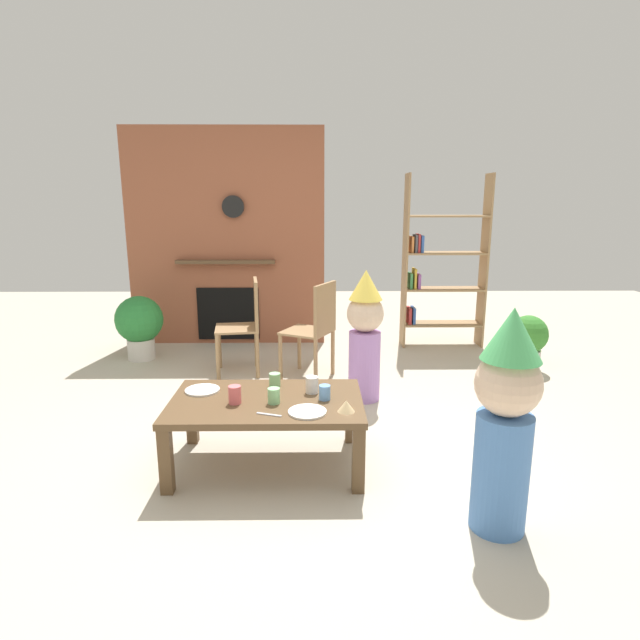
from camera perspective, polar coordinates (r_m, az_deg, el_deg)
The scene contains 19 objects.
ground_plane at distance 3.65m, azimuth -2.34°, elevation -13.16°, with size 12.00×12.00×0.00m, color #BCB29E.
brick_fireplace_feature at distance 5.97m, azimuth -10.29°, elevation 8.82°, with size 2.20×0.28×2.40m.
bookshelf at distance 5.88m, azimuth 13.03°, elevation 5.66°, with size 0.90×0.28×1.90m.
coffee_table at distance 3.21m, azimuth -5.93°, elevation -9.74°, with size 1.17×0.72×0.43m.
paper_cup_near_left at distance 3.38m, azimuth -5.03°, elevation -6.60°, with size 0.07×0.07×0.09m, color #8CD18C.
paper_cup_near_right at distance 3.10m, azimuth -5.14°, elevation -8.35°, with size 0.07×0.07×0.09m, color #8CD18C.
paper_cup_center at distance 3.25m, azimuth -0.90°, elevation -7.18°, with size 0.08×0.08×0.10m, color silver.
paper_cup_far_left at distance 3.13m, azimuth -9.41°, elevation -8.16°, with size 0.08×0.08×0.11m, color #E5666B.
paper_cup_far_right at distance 3.15m, azimuth 0.53°, elevation -8.02°, with size 0.07×0.07×0.09m, color #669EE0.
paper_plate_front at distance 3.38m, azimuth -12.90°, elevation -7.57°, with size 0.22×0.22×0.01m, color white.
paper_plate_rear at distance 2.98m, azimuth -1.41°, elevation -10.12°, with size 0.22×0.22×0.01m, color white.
birthday_cake_slice at distance 2.98m, azimuth 2.91°, elevation -9.49°, with size 0.10×0.10×0.07m, color #EAC68C.
table_fork at distance 2.96m, azimuth -5.66°, elevation -10.38°, with size 0.15×0.02×0.01m, color silver.
child_with_cone_hat at distance 2.67m, azimuth 19.84°, elevation -10.00°, with size 0.31×0.31×1.14m.
child_in_pink at distance 4.19m, azimuth 5.00°, elevation -1.38°, with size 0.30×0.30×1.08m.
dining_chair_left at distance 4.90m, azimuth -8.13°, elevation -0.07°, with size 0.45×0.45×0.90m.
dining_chair_middle at distance 4.68m, azimuth -0.46°, elevation -0.56°, with size 0.54×0.54×0.90m.
potted_plant_tall at distance 5.37m, azimuth 22.02°, elevation -2.04°, with size 0.37×0.37×0.54m.
potted_plant_short at distance 5.61m, azimuth -19.36°, elevation -0.34°, with size 0.48×0.48×0.66m.
Camera 1 is at (0.11, -3.27, 1.61)m, focal length 28.90 mm.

